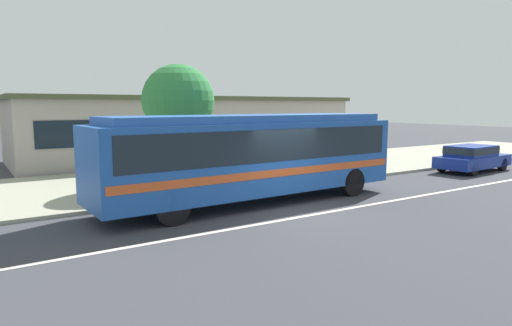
{
  "coord_description": "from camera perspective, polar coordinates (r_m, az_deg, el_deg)",
  "views": [
    {
      "loc": [
        -8.42,
        -10.69,
        3.24
      ],
      "look_at": [
        -0.16,
        1.8,
        1.3
      ],
      "focal_mm": 31.36,
      "sensor_mm": 36.0,
      "label": 1
    }
  ],
  "objects": [
    {
      "name": "pedestrian_waiting_near_sign",
      "position": [
        19.31,
        5.45,
        0.91
      ],
      "size": [
        0.47,
        0.47,
        1.63
      ],
      "color": "#2E3D32",
      "rests_on": "sidewalk_slab"
    },
    {
      "name": "station_building",
      "position": [
        28.17,
        -8.79,
        4.53
      ],
      "size": [
        20.15,
        7.86,
        3.75
      ],
      "color": "#A89C95",
      "rests_on": "ground_plane"
    },
    {
      "name": "ground_plane",
      "position": [
        13.99,
        4.62,
        -6.03
      ],
      "size": [
        120.0,
        120.0,
        0.0
      ],
      "primitive_type": "plane",
      "color": "#3A3B41"
    },
    {
      "name": "street_tree_near_stop",
      "position": [
        18.07,
        -9.89,
        7.75
      ],
      "size": [
        2.86,
        2.86,
        4.73
      ],
      "color": "brown",
      "rests_on": "sidewalk_slab"
    },
    {
      "name": "lane_stripe_center",
      "position": [
        13.39,
        6.75,
        -6.66
      ],
      "size": [
        56.0,
        0.16,
        0.01
      ],
      "primitive_type": "cube",
      "color": "silver",
      "rests_on": "ground_plane"
    },
    {
      "name": "pedestrian_walking_along_curb",
      "position": [
        18.37,
        -2.86,
        0.82
      ],
      "size": [
        0.36,
        0.36,
        1.74
      ],
      "color": "#6F724F",
      "rests_on": "sidewalk_slab"
    },
    {
      "name": "sidewalk_slab",
      "position": [
        19.81,
        -7.89,
        -1.92
      ],
      "size": [
        60.0,
        8.0,
        0.12
      ],
      "primitive_type": "cube",
      "color": "#9E9F88",
      "rests_on": "ground_plane"
    },
    {
      "name": "transit_bus",
      "position": [
        14.75,
        -0.45,
        1.39
      ],
      "size": [
        10.66,
        2.79,
        2.93
      ],
      "color": "#1F52A9",
      "rests_on": "ground_plane"
    },
    {
      "name": "sedan_far_ahead",
      "position": [
        24.34,
        25.85,
        0.71
      ],
      "size": [
        4.39,
        2.01,
        1.29
      ],
      "color": "navy",
      "rests_on": "ground_plane"
    },
    {
      "name": "bus_stop_sign",
      "position": [
        18.92,
        7.03,
        2.81
      ],
      "size": [
        0.08,
        0.44,
        2.55
      ],
      "color": "gray",
      "rests_on": "sidewalk_slab"
    }
  ]
}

